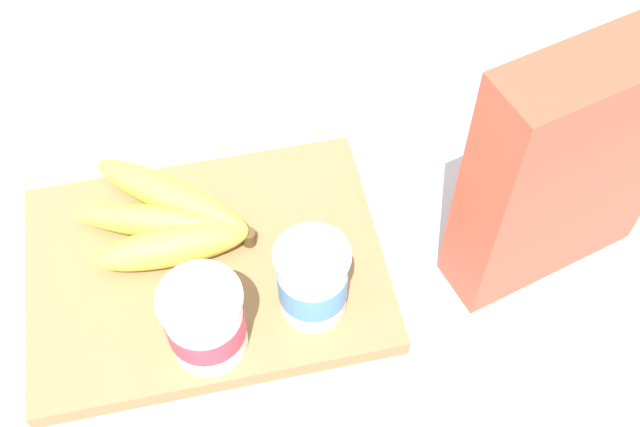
{
  "coord_description": "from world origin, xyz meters",
  "views": [
    {
      "loc": [
        -0.03,
        0.42,
        0.7
      ],
      "look_at": [
        -0.12,
        0.0,
        0.07
      ],
      "focal_mm": 44.55,
      "sensor_mm": 36.0,
      "label": 1
    }
  ],
  "objects_px": {
    "cutting_board": "(207,268)",
    "cereal_box": "(568,169)",
    "yogurt_cup_front": "(313,281)",
    "spoon": "(2,398)",
    "yogurt_cup_back": "(205,321)",
    "banana_bunch": "(168,221)"
  },
  "relations": [
    {
      "from": "cutting_board",
      "to": "cereal_box",
      "type": "xyz_separation_m",
      "value": [
        -0.33,
        0.04,
        0.13
      ]
    },
    {
      "from": "yogurt_cup_front",
      "to": "spoon",
      "type": "xyz_separation_m",
      "value": [
        0.3,
        0.03,
        -0.06
      ]
    },
    {
      "from": "yogurt_cup_back",
      "to": "banana_bunch",
      "type": "bearing_deg",
      "value": -80.26
    },
    {
      "from": "cutting_board",
      "to": "cereal_box",
      "type": "distance_m",
      "value": 0.36
    },
    {
      "from": "cutting_board",
      "to": "yogurt_cup_back",
      "type": "distance_m",
      "value": 0.1
    },
    {
      "from": "yogurt_cup_back",
      "to": "spoon",
      "type": "height_order",
      "value": "yogurt_cup_back"
    },
    {
      "from": "spoon",
      "to": "yogurt_cup_back",
      "type": "bearing_deg",
      "value": -178.08
    },
    {
      "from": "yogurt_cup_back",
      "to": "yogurt_cup_front",
      "type": "bearing_deg",
      "value": -168.98
    },
    {
      "from": "cutting_board",
      "to": "spoon",
      "type": "relative_size",
      "value": 3.02
    },
    {
      "from": "banana_bunch",
      "to": "spoon",
      "type": "distance_m",
      "value": 0.22
    },
    {
      "from": "cutting_board",
      "to": "spoon",
      "type": "distance_m",
      "value": 0.22
    },
    {
      "from": "yogurt_cup_back",
      "to": "cutting_board",
      "type": "bearing_deg",
      "value": -94.12
    },
    {
      "from": "yogurt_cup_front",
      "to": "banana_bunch",
      "type": "distance_m",
      "value": 0.17
    },
    {
      "from": "yogurt_cup_back",
      "to": "banana_bunch",
      "type": "height_order",
      "value": "yogurt_cup_back"
    },
    {
      "from": "cutting_board",
      "to": "cereal_box",
      "type": "bearing_deg",
      "value": 172.43
    },
    {
      "from": "cutting_board",
      "to": "yogurt_cup_front",
      "type": "distance_m",
      "value": 0.13
    },
    {
      "from": "yogurt_cup_front",
      "to": "banana_bunch",
      "type": "relative_size",
      "value": 0.49
    },
    {
      "from": "yogurt_cup_front",
      "to": "yogurt_cup_back",
      "type": "height_order",
      "value": "yogurt_cup_front"
    },
    {
      "from": "banana_bunch",
      "to": "yogurt_cup_front",
      "type": "bearing_deg",
      "value": 137.94
    },
    {
      "from": "cutting_board",
      "to": "cereal_box",
      "type": "relative_size",
      "value": 1.26
    },
    {
      "from": "yogurt_cup_front",
      "to": "yogurt_cup_back",
      "type": "xyz_separation_m",
      "value": [
        0.1,
        0.02,
        -0.0
      ]
    },
    {
      "from": "banana_bunch",
      "to": "spoon",
      "type": "relative_size",
      "value": 1.6
    }
  ]
}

